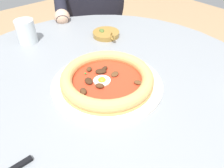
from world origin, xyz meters
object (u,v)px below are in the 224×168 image
at_px(olive_pan, 106,34).
at_px(diner_person, 92,33).
at_px(water_glass, 27,33).
at_px(dining_table, 103,112).
at_px(cafe_chair_diner, 91,21).
at_px(pizza_on_plate, 107,80).

height_order(olive_pan, diner_person, diner_person).
xyz_separation_m(water_glass, diner_person, (0.27, -0.48, -0.25)).
relative_size(dining_table, water_glass, 11.90).
height_order(water_glass, cafe_chair_diner, cafe_chair_diner).
xyz_separation_m(dining_table, cafe_chair_diner, (0.77, -0.50, -0.06)).
bearing_deg(pizza_on_plate, dining_table, -1.19).
relative_size(water_glass, diner_person, 0.07).
height_order(pizza_on_plate, diner_person, diner_person).
bearing_deg(dining_table, olive_pan, -41.25).
bearing_deg(cafe_chair_diner, olive_pan, 150.86).
height_order(diner_person, cafe_chair_diner, diner_person).
distance_m(pizza_on_plate, water_glass, 0.40).
bearing_deg(dining_table, diner_person, -32.87).
distance_m(dining_table, olive_pan, 0.33).
height_order(water_glass, diner_person, diner_person).
bearing_deg(diner_person, olive_pan, 152.21).
bearing_deg(water_glass, pizza_on_plate, -170.68).
bearing_deg(water_glass, dining_table, -170.02).
bearing_deg(pizza_on_plate, water_glass, 9.32).
distance_m(dining_table, water_glass, 0.42).
distance_m(dining_table, diner_person, 0.77).
xyz_separation_m(pizza_on_plate, diner_person, (0.67, -0.42, -0.23)).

